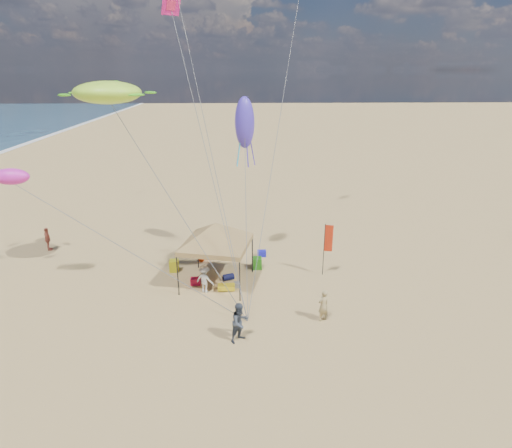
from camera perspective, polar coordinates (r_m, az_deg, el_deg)
The scene contains 19 objects.
ground at distance 19.91m, azimuth 0.36°, elevation -13.92°, with size 280.00×280.00×0.00m, color tan.
canopy_tent at distance 22.33m, azimuth -5.50°, elevation -0.17°, with size 6.51×6.51×4.12m.
feather_flag at distance 23.97m, azimuth 9.66°, elevation -2.35°, with size 0.47×0.14×3.14m.
cooler_red at distance 23.65m, azimuth -8.22°, elevation -7.69°, with size 0.54×0.38×0.38m, color red.
cooler_blue at distance 26.78m, azimuth 0.78°, elevation -4.01°, with size 0.54×0.38×0.38m, color #1716BA.
bag_navy at distance 23.93m, azimuth -3.76°, elevation -7.19°, with size 0.36×0.36×0.60m, color #0C0F37.
bag_orange at distance 26.45m, azimuth -7.20°, elevation -4.53°, with size 0.36×0.36×0.60m, color #F4420D.
chair_green at distance 25.11m, azimuth 0.18°, elevation -5.32°, with size 0.50×0.50×0.70m, color #267E17.
chair_yellow at distance 25.25m, azimuth -11.06°, elevation -5.58°, with size 0.50×0.50×0.70m, color gold.
crate_grey at distance 23.18m, azimuth -2.56°, elevation -8.24°, with size 0.34×0.30×0.28m, color slate.
beach_cart at distance 22.85m, azimuth -4.05°, elevation -8.54°, with size 0.90×0.50×0.24m, color gold.
person_near_a at distance 20.27m, azimuth 9.12°, elevation -10.85°, with size 0.58×0.38×1.60m, color tan.
person_near_b at distance 18.63m, azimuth -2.17°, elevation -13.19°, with size 0.89×0.69×1.83m, color #373F4B.
person_near_c at distance 22.53m, azimuth -6.96°, elevation -7.47°, with size 0.98×0.57×1.52m, color silver.
person_far_a at distance 30.62m, azimuth -26.44°, elevation -1.85°, with size 0.92×0.38×1.56m, color #B75B46.
turtle_kite at distance 21.68m, azimuth -19.54°, elevation 16.47°, with size 3.17×2.53×1.06m, color #B0F333.
fish_kite at distance 24.50m, azimuth -30.36°, elevation 5.58°, with size 1.86×0.93×0.83m, color #DF26BD.
squid_kite at distance 24.68m, azimuth -1.55°, elevation 13.60°, with size 1.12×1.12×2.92m, color #4A35D3.
stunt_kite_pink at distance 26.55m, azimuth -11.46°, elevation 27.09°, with size 1.05×0.03×1.05m, color #F01B92.
Camera 1 is at (-0.80, -16.47, 11.16)m, focal length 29.47 mm.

